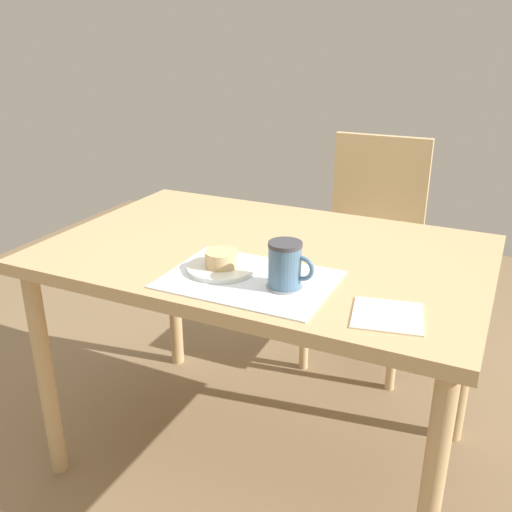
% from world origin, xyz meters
% --- Properties ---
extents(ground_plane, '(4.40, 4.40, 0.02)m').
position_xyz_m(ground_plane, '(0.00, 0.00, -0.01)').
color(ground_plane, '#846B4C').
extents(dining_table, '(1.22, 0.80, 0.73)m').
position_xyz_m(dining_table, '(0.00, 0.00, 0.65)').
color(dining_table, tan).
rests_on(dining_table, ground_plane).
extents(wooden_chair, '(0.43, 0.43, 0.90)m').
position_xyz_m(wooden_chair, '(0.11, 0.78, 0.50)').
color(wooden_chair, '#D1B27F').
rests_on(wooden_chair, ground_plane).
extents(placemat, '(0.41, 0.30, 0.00)m').
position_xyz_m(placemat, '(0.05, -0.22, 0.73)').
color(placemat, white).
rests_on(placemat, dining_table).
extents(pastry_plate, '(0.18, 0.18, 0.01)m').
position_xyz_m(pastry_plate, '(-0.03, -0.20, 0.74)').
color(pastry_plate, silver).
rests_on(pastry_plate, placemat).
extents(pastry, '(0.08, 0.08, 0.04)m').
position_xyz_m(pastry, '(-0.03, -0.20, 0.76)').
color(pastry, '#E5BC7F').
rests_on(pastry, pastry_plate).
extents(coffee_coaster, '(0.09, 0.09, 0.00)m').
position_xyz_m(coffee_coaster, '(0.15, -0.23, 0.73)').
color(coffee_coaster, '#99999E').
rests_on(coffee_coaster, placemat).
extents(coffee_mug, '(0.11, 0.08, 0.11)m').
position_xyz_m(coffee_mug, '(0.16, -0.23, 0.79)').
color(coffee_mug, slate).
rests_on(coffee_mug, coffee_coaster).
extents(paper_napkin, '(0.18, 0.18, 0.00)m').
position_xyz_m(paper_napkin, '(0.41, -0.26, 0.73)').
color(paper_napkin, silver).
rests_on(paper_napkin, dining_table).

